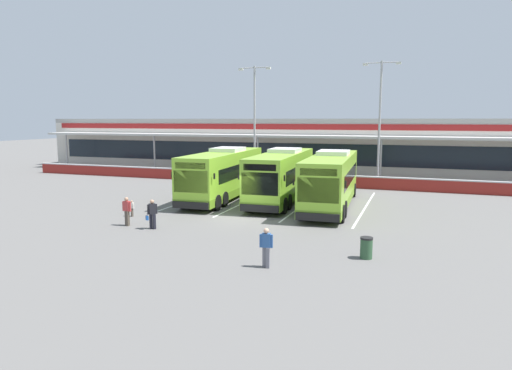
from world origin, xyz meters
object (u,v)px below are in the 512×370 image
(pedestrian_with_handbag, at_px, (152,213))
(pedestrian_near_bin, at_px, (266,246))
(coach_bus_left_centre, at_px, (282,176))
(coach_bus_leftmost, at_px, (224,175))
(pedestrian_child, at_px, (132,208))
(lamp_post_west, at_px, (255,116))
(pedestrian_in_dark_coat, at_px, (127,210))
(coach_bus_centre, at_px, (331,181))
(lamp_post_centre, at_px, (380,115))
(litter_bin, at_px, (366,248))

(pedestrian_with_handbag, xyz_separation_m, pedestrian_near_bin, (7.88, -4.05, 0.02))
(coach_bus_left_centre, xyz_separation_m, pedestrian_with_handbag, (-4.15, -10.83, -0.93))
(coach_bus_leftmost, xyz_separation_m, pedestrian_with_handbag, (0.27, -10.32, -0.93))
(pedestrian_child, xyz_separation_m, lamp_post_west, (1.23, 18.82, 5.75))
(lamp_post_west, bearing_deg, pedestrian_in_dark_coat, -90.11)
(coach_bus_centre, bearing_deg, lamp_post_centre, 79.71)
(pedestrian_in_dark_coat, distance_m, pedestrian_near_bin, 10.54)
(pedestrian_near_bin, height_order, lamp_post_west, lamp_post_west)
(coach_bus_centre, height_order, pedestrian_with_handbag, coach_bus_centre)
(pedestrian_with_handbag, bearing_deg, litter_bin, -7.36)
(coach_bus_leftmost, relative_size, pedestrian_in_dark_coat, 7.58)
(coach_bus_leftmost, distance_m, pedestrian_child, 8.49)
(litter_bin, bearing_deg, pedestrian_with_handbag, 172.64)
(lamp_post_west, bearing_deg, pedestrian_with_handbag, -85.36)
(lamp_post_centre, xyz_separation_m, litter_bin, (1.44, -22.71, -5.82))
(pedestrian_in_dark_coat, height_order, lamp_post_centre, lamp_post_centre)
(pedestrian_with_handbag, distance_m, pedestrian_in_dark_coat, 1.77)
(litter_bin, bearing_deg, coach_bus_leftmost, 135.03)
(pedestrian_with_handbag, height_order, pedestrian_in_dark_coat, same)
(coach_bus_leftmost, xyz_separation_m, coach_bus_centre, (8.27, -0.76, 0.00))
(coach_bus_leftmost, distance_m, pedestrian_near_bin, 16.55)
(coach_bus_centre, relative_size, pedestrian_in_dark_coat, 7.58)
(coach_bus_centre, bearing_deg, pedestrian_child, -146.63)
(pedestrian_near_bin, distance_m, lamp_post_centre, 25.94)
(coach_bus_leftmost, height_order, litter_bin, coach_bus_leftmost)
(coach_bus_centre, relative_size, lamp_post_centre, 1.12)
(coach_bus_left_centre, bearing_deg, pedestrian_child, -129.93)
(coach_bus_leftmost, bearing_deg, pedestrian_near_bin, -60.43)
(pedestrian_with_handbag, relative_size, pedestrian_in_dark_coat, 1.00)
(coach_bus_centre, xyz_separation_m, lamp_post_centre, (2.11, 11.65, 4.50))
(coach_bus_leftmost, bearing_deg, coach_bus_centre, -5.23)
(pedestrian_in_dark_coat, distance_m, lamp_post_west, 21.66)
(pedestrian_with_handbag, height_order, lamp_post_west, lamp_post_west)
(pedestrian_near_bin, relative_size, lamp_post_centre, 0.15)
(pedestrian_near_bin, height_order, lamp_post_centre, lamp_post_centre)
(coach_bus_left_centre, height_order, pedestrian_with_handbag, coach_bus_left_centre)
(litter_bin, bearing_deg, lamp_post_centre, 93.63)
(pedestrian_in_dark_coat, distance_m, lamp_post_centre, 24.74)
(lamp_post_centre, bearing_deg, pedestrian_child, -124.69)
(pedestrian_with_handbag, height_order, lamp_post_centre, lamp_post_centre)
(pedestrian_with_handbag, bearing_deg, coach_bus_leftmost, 91.50)
(coach_bus_centre, distance_m, pedestrian_with_handbag, 12.50)
(pedestrian_in_dark_coat, xyz_separation_m, pedestrian_near_bin, (9.64, -4.26, 0.00))
(coach_bus_leftmost, relative_size, pedestrian_near_bin, 7.58)
(coach_bus_leftmost, xyz_separation_m, pedestrian_in_dark_coat, (-1.49, -10.12, -0.91))
(coach_bus_leftmost, bearing_deg, coach_bus_left_centre, 6.55)
(lamp_post_centre, distance_m, litter_bin, 23.49)
(lamp_post_centre, bearing_deg, coach_bus_left_centre, -119.86)
(coach_bus_centre, relative_size, pedestrian_near_bin, 7.58)
(pedestrian_with_handbag, xyz_separation_m, lamp_post_west, (-1.72, 21.17, 5.43))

